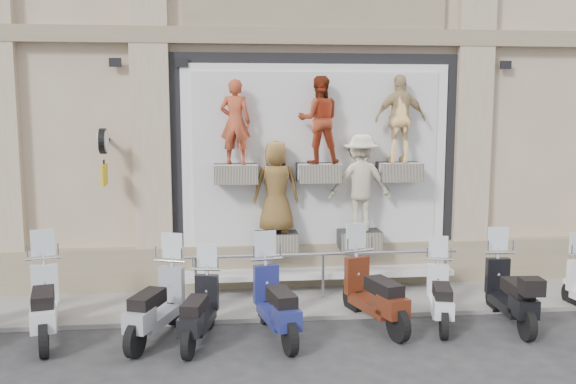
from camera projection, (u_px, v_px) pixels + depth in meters
name	position (u px, v px, depth m)	size (l,w,h in m)	color
ground	(344.00, 342.00, 9.80)	(90.00, 90.00, 0.00)	#2A2A2D
sidewalk	(322.00, 298.00, 11.86)	(16.00, 2.20, 0.08)	gray
building	(292.00, 6.00, 15.85)	(14.00, 8.60, 12.00)	#C5AD8F
shop_vitrine	(323.00, 169.00, 12.18)	(5.60, 0.83, 4.30)	black
guard_rail	(323.00, 277.00, 11.70)	(5.06, 0.10, 0.93)	#9EA0A5
clock_sign_bracket	(104.00, 149.00, 11.41)	(0.10, 0.80, 1.02)	black
scooter_b	(43.00, 289.00, 9.77)	(0.58, 1.99, 1.61)	silver
scooter_c	(156.00, 291.00, 9.78)	(0.56, 1.92, 1.56)	gray
scooter_d	(199.00, 298.00, 9.67)	(0.51, 1.75, 1.42)	black
scooter_e	(276.00, 289.00, 9.86)	(0.57, 1.94, 1.58)	navy
scooter_f	(375.00, 279.00, 10.35)	(0.57, 1.97, 1.60)	#4E1D0D
scooter_g	(441.00, 285.00, 10.43)	(0.50, 1.70, 1.38)	silver
scooter_h	(511.00, 280.00, 10.43)	(0.55, 1.88, 1.53)	black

